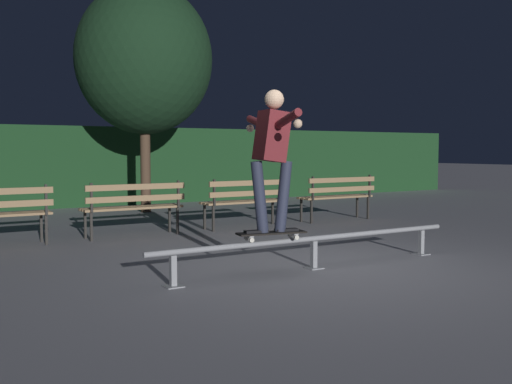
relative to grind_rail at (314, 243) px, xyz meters
The scene contains 9 objects.
ground_plane 0.30m from the grind_rail, 90.00° to the left, with size 90.00×90.00×0.00m, color gray.
hedge_backdrop 9.34m from the grind_rail, 90.00° to the left, with size 24.00×1.20×1.94m, color #193D1E.
grind_rail is the anchor object (origin of this frame).
skateboard 0.61m from the grind_rail, behind, with size 0.80×0.34×0.09m.
skateboarder 1.24m from the grind_rail, behind, with size 0.63×1.39×1.56m.
park_bench_left_center 3.58m from the grind_rail, 104.68° to the left, with size 1.60×0.42×0.88m.
park_bench_right_center 3.65m from the grind_rail, 71.56° to the left, with size 1.60×0.42×0.88m.
park_bench_rightmost 4.72m from the grind_rail, 47.12° to the left, with size 1.60×0.42×0.88m.
tree_behind_benches 7.62m from the grind_rail, 84.74° to the left, with size 2.96×2.96×4.97m.
Camera 1 is at (-4.12, -5.41, 1.37)m, focal length 41.50 mm.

